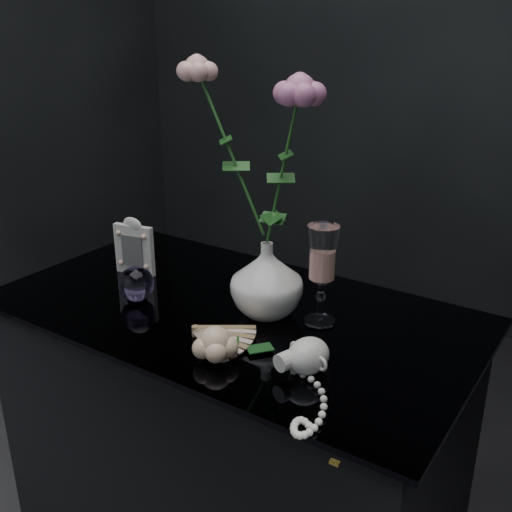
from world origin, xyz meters
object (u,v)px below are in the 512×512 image
Objects in this scene: loose_rose at (215,343)px; pearl_jar at (308,354)px; picture_frame at (134,246)px; vase at (267,279)px; paperweight at (136,284)px; wine_glass at (322,276)px.

pearl_jar is at bearing -2.94° from loose_rose.
loose_rose is 0.17m from pearl_jar.
picture_frame is at bearing 131.06° from loose_rose.
pearl_jar is at bearing -39.13° from vase.
vase reaches higher than picture_frame.
vase is 0.86× the size of loose_rose.
paperweight is (-0.28, -0.11, -0.04)m from vase.
wine_glass is 0.88× the size of pearl_jar.
wine_glass reaches higher than pearl_jar.
paperweight is 0.31m from loose_rose.
paperweight is 0.43× the size of loose_rose.
wine_glass is 0.42m from paperweight.
vase is 0.12m from wine_glass.
wine_glass is at bearing 46.75° from loose_rose.
paperweight is at bearing -55.27° from picture_frame.
loose_rose is (-0.09, -0.24, -0.07)m from wine_glass.
vase is 0.30m from paperweight.
loose_rose is (0.41, -0.21, -0.04)m from picture_frame.
paperweight is at bearing -168.09° from pearl_jar.
paperweight is 0.47m from pearl_jar.
picture_frame is 0.60m from pearl_jar.
vase is at bearing 158.37° from pearl_jar.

